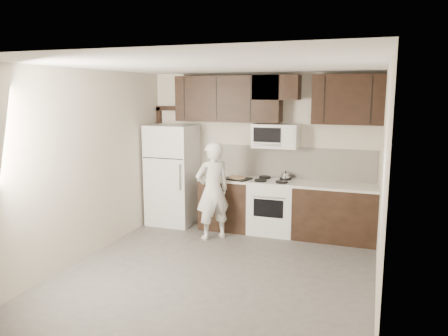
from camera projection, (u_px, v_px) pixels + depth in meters
The scene contains 14 objects.
floor at pixel (216, 273), 5.79m from camera, with size 4.50×4.50×0.00m, color #4F4C4A.
back_wall at pixel (261, 151), 7.65m from camera, with size 4.00×4.00×0.00m, color beige.
ceiling at pixel (216, 65), 5.33m from camera, with size 4.50×4.50×0.00m, color white.
counter_run at pixel (290, 208), 7.32m from camera, with size 2.95×0.64×0.91m.
stove at pixel (273, 206), 7.41m from camera, with size 0.76×0.66×0.94m.
backsplash at pixel (289, 163), 7.50m from camera, with size 2.90×0.02×0.54m, color silver.
upper_cabinets at pixel (271, 98), 7.26m from camera, with size 3.48×0.35×0.78m.
microwave at pixel (275, 136), 7.32m from camera, with size 0.76×0.42×0.40m.
refrigerator at pixel (172, 175), 7.90m from camera, with size 0.80×0.76×1.80m.
door_trim at pixel (162, 152), 8.26m from camera, with size 0.50×0.08×2.12m.
saucepan at pixel (286, 176), 7.41m from camera, with size 0.26×0.15×0.15m.
baking_tray at pixel (237, 179), 7.43m from camera, with size 0.43×0.32×0.02m, color black.
pizza at pixel (237, 177), 7.43m from camera, with size 0.29×0.29×0.02m, color beige.
person at pixel (213, 191), 7.06m from camera, with size 0.58×0.38×1.60m, color white.
Camera 1 is at (1.92, -5.12, 2.38)m, focal length 35.00 mm.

